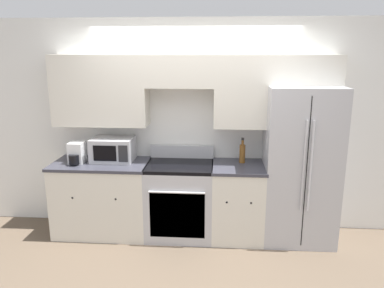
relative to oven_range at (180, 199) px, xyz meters
name	(u,v)px	position (x,y,z in m)	size (l,w,h in m)	color
ground_plane	(190,247)	(0.15, -0.31, -0.46)	(12.00, 12.00, 0.00)	brown
wall_back	(194,112)	(0.16, 0.27, 1.03)	(8.00, 0.39, 2.60)	white
lower_cabinets_left	(103,197)	(-0.96, 0.00, 0.00)	(1.15, 0.64, 0.91)	silver
lower_cabinets_right	(237,201)	(0.70, 0.00, 0.00)	(0.62, 0.64, 0.91)	silver
oven_range	(180,199)	(0.00, 0.00, 0.00)	(0.79, 0.65, 1.07)	#B7B7BC
refrigerator	(299,164)	(1.41, 0.06, 0.46)	(0.82, 0.78, 1.84)	#B7B7BC
microwave	(113,149)	(-0.83, 0.09, 0.59)	(0.50, 0.38, 0.28)	#B7B7BC
bottle	(242,153)	(0.74, 0.12, 0.57)	(0.07, 0.07, 0.30)	brown
coffee_maker	(77,154)	(-1.23, -0.05, 0.56)	(0.17, 0.26, 0.25)	white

